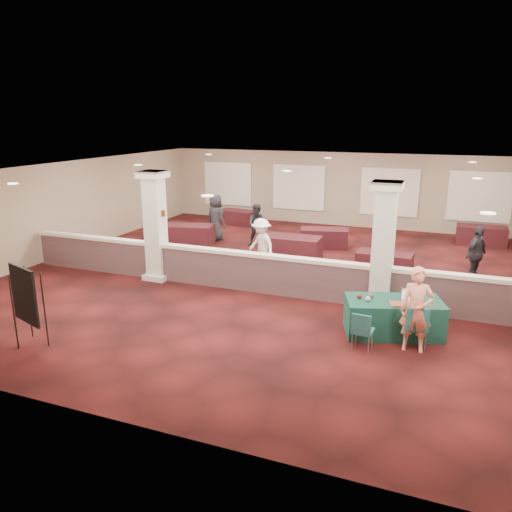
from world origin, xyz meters
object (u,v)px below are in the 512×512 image
at_px(near_table, 393,317).
at_px(far_table_back_left, 237,217).
at_px(easel_board, 24,296).
at_px(attendee_b, 261,245).
at_px(far_table_back_right, 481,235).
at_px(conf_chair_main, 416,324).
at_px(attendee_a, 258,225).
at_px(attendee_c, 476,255).
at_px(far_table_front_left, 188,235).
at_px(far_table_front_center, 291,248).
at_px(attendee_d, 216,218).
at_px(conf_chair_side, 362,328).
at_px(woman, 417,310).
at_px(far_table_back_center, 324,238).
at_px(far_table_front_right, 384,263).

relative_size(near_table, far_table_back_left, 1.28).
relative_size(easel_board, attendee_b, 1.04).
height_order(near_table, far_table_back_right, near_table).
xyz_separation_m(far_table_back_right, attendee_b, (-6.58, -6.06, 0.47)).
relative_size(conf_chair_main, attendee_a, 0.60).
height_order(attendee_a, attendee_c, attendee_c).
relative_size(easel_board, far_table_front_left, 0.91).
xyz_separation_m(conf_chair_main, far_table_front_center, (-4.44, 5.53, -0.16)).
height_order(easel_board, far_table_back_left, easel_board).
bearing_deg(attendee_d, conf_chair_side, 154.78).
height_order(conf_chair_main, woman, woman).
xyz_separation_m(near_table, attendee_d, (-7.50, 6.50, 0.50)).
height_order(conf_chair_side, easel_board, easel_board).
bearing_deg(far_table_back_center, near_table, -64.73).
relative_size(far_table_front_left, far_table_back_right, 1.07).
bearing_deg(conf_chair_main, easel_board, -171.74).
xyz_separation_m(conf_chair_side, easel_board, (-6.59, -2.28, 0.60)).
bearing_deg(conf_chair_main, attendee_c, 64.63).
distance_m(conf_chair_side, far_table_back_left, 12.92).
bearing_deg(attendee_c, conf_chair_side, -172.13).
distance_m(easel_board, attendee_b, 7.32).
height_order(conf_chair_side, far_table_back_center, conf_chair_side).
height_order(attendee_a, attendee_b, attendee_b).
bearing_deg(far_table_back_left, easel_board, -86.45).
xyz_separation_m(far_table_front_center, attendee_c, (5.69, -0.42, 0.44)).
bearing_deg(near_table, far_table_back_center, 96.85).
height_order(easel_board, far_table_back_right, easel_board).
xyz_separation_m(conf_chair_main, woman, (-0.02, -0.06, 0.33)).
xyz_separation_m(attendee_a, attendee_b, (1.20, -2.79, 0.04)).
xyz_separation_m(near_table, attendee_b, (-4.44, 3.44, 0.43)).
bearing_deg(attendee_d, far_table_front_right, -174.87).
distance_m(near_table, attendee_c, 4.86).
bearing_deg(far_table_front_right, far_table_front_center, 171.41).
height_order(far_table_front_left, far_table_back_center, far_table_front_left).
height_order(easel_board, attendee_c, easel_board).
relative_size(easel_board, attendee_d, 0.96).
xyz_separation_m(near_table, easel_board, (-7.10, -3.37, 0.70)).
bearing_deg(conf_chair_main, far_table_back_center, 105.02).
height_order(far_table_back_center, attendee_c, attendee_c).
height_order(far_table_back_center, attendee_b, attendee_b).
distance_m(conf_chair_main, attendee_c, 5.27).
bearing_deg(far_table_back_center, far_table_front_right, -45.13).
relative_size(easel_board, woman, 0.96).
xyz_separation_m(conf_chair_side, far_table_back_center, (-2.79, 8.06, -0.14)).
distance_m(conf_chair_side, far_table_front_left, 10.05).
xyz_separation_m(far_table_front_right, far_table_back_center, (-2.52, 2.53, 0.01)).
height_order(attendee_b, attendee_d, attendee_d).
bearing_deg(near_table, easel_board, -173.02).
distance_m(woman, far_table_back_right, 10.32).
bearing_deg(attendee_c, attendee_a, 106.83).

